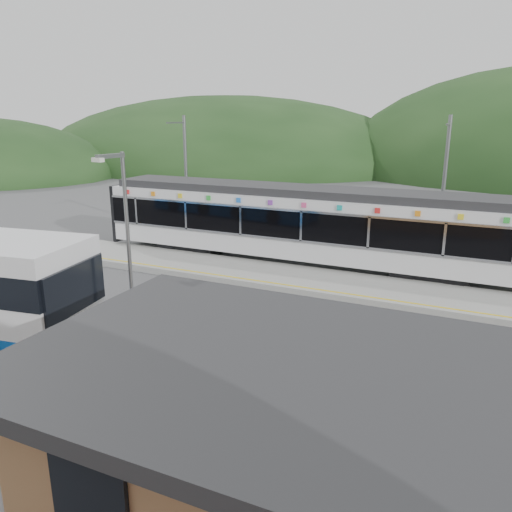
% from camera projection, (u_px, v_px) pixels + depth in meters
% --- Properties ---
extents(ground, '(120.00, 120.00, 0.00)m').
position_uv_depth(ground, '(224.00, 301.00, 19.37)').
color(ground, '#4C4C4F').
rests_on(ground, ground).
extents(hills, '(146.00, 149.00, 26.00)m').
position_uv_depth(hills, '(408.00, 283.00, 21.51)').
color(hills, '#1E3D19').
rests_on(hills, ground).
extents(platform, '(26.00, 3.20, 0.30)m').
position_uv_depth(platform, '(259.00, 274.00, 22.21)').
color(platform, '#9E9E99').
rests_on(platform, ground).
extents(yellow_line, '(26.00, 0.10, 0.01)m').
position_uv_depth(yellow_line, '(246.00, 279.00, 21.03)').
color(yellow_line, yellow).
rests_on(yellow_line, platform).
extents(train, '(20.44, 3.01, 3.74)m').
position_uv_depth(train, '(302.00, 223.00, 23.65)').
color(train, black).
rests_on(train, ground).
extents(catenary_mast_west, '(0.18, 1.80, 7.00)m').
position_uv_depth(catenary_mast_west, '(186.00, 175.00, 28.69)').
color(catenary_mast_west, slate).
rests_on(catenary_mast_west, ground).
extents(catenary_mast_east, '(0.18, 1.80, 7.00)m').
position_uv_depth(catenary_mast_east, '(443.00, 190.00, 23.07)').
color(catenary_mast_east, slate).
rests_on(catenary_mast_east, ground).
extents(station_shelter, '(9.20, 6.20, 3.00)m').
position_uv_depth(station_shelter, '(282.00, 436.00, 8.66)').
color(station_shelter, '#956741').
rests_on(station_shelter, ground).
extents(lamp_post, '(0.37, 1.07, 5.92)m').
position_uv_depth(lamp_post, '(125.00, 231.00, 15.19)').
color(lamp_post, slate).
rests_on(lamp_post, ground).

